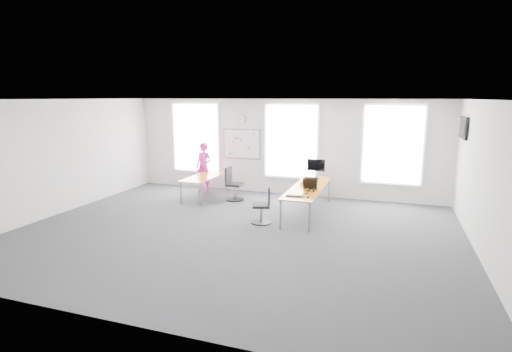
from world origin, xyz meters
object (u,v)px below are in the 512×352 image
at_px(headphones, 311,190).
at_px(monitor, 316,167).
at_px(desk_right, 308,189).
at_px(chair_left, 233,186).
at_px(chair_right, 263,207).
at_px(person, 204,167).
at_px(keyboard, 295,196).
at_px(desk_left, 204,178).

xyz_separation_m(headphones, monitor, (-0.18, 1.63, 0.30)).
relative_size(desk_right, chair_left, 3.01).
xyz_separation_m(desk_right, headphones, (0.18, -0.51, 0.10)).
distance_m(desk_right, monitor, 1.18).
bearing_deg(desk_right, monitor, 90.09).
distance_m(chair_left, monitor, 2.53).
height_order(chair_right, person, person).
distance_m(chair_left, person, 1.52).
bearing_deg(desk_right, keyboard, -94.74).
height_order(chair_left, monitor, monitor).
xyz_separation_m(person, headphones, (3.90, -1.93, -0.03)).
bearing_deg(keyboard, monitor, 78.73).
height_order(desk_right, headphones, headphones).
height_order(desk_right, person, person).
relative_size(desk_right, headphones, 15.86).
bearing_deg(headphones, chair_right, -146.60).
xyz_separation_m(chair_right, person, (-2.86, 2.55, 0.40)).
distance_m(desk_left, chair_left, 0.95).
bearing_deg(chair_left, person, 62.25).
height_order(desk_right, chair_left, chair_left).
xyz_separation_m(desk_right, monitor, (-0.00, 1.12, 0.39)).
distance_m(person, headphones, 4.35).
relative_size(chair_right, person, 0.57).
relative_size(chair_left, monitor, 1.74).
bearing_deg(chair_left, headphones, -115.50).
bearing_deg(chair_right, desk_right, 126.35).
relative_size(desk_left, headphones, 9.92).
bearing_deg(headphones, person, 156.07).
relative_size(desk_right, desk_left, 1.60).
xyz_separation_m(chair_right, headphones, (1.04, 0.62, 0.38)).
bearing_deg(desk_left, monitor, 7.71).
height_order(chair_right, chair_left, chair_left).
xyz_separation_m(desk_right, desk_left, (-3.34, 0.66, -0.06)).
distance_m(desk_left, headphones, 3.71).
bearing_deg(monitor, person, -179.85).
bearing_deg(person, desk_left, -51.69).
distance_m(chair_right, chair_left, 2.43).
bearing_deg(person, monitor, 6.70).
relative_size(desk_right, chair_right, 3.25).
bearing_deg(keyboard, chair_right, 172.55).
bearing_deg(keyboard, desk_left, 142.35).
relative_size(chair_left, keyboard, 2.43).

